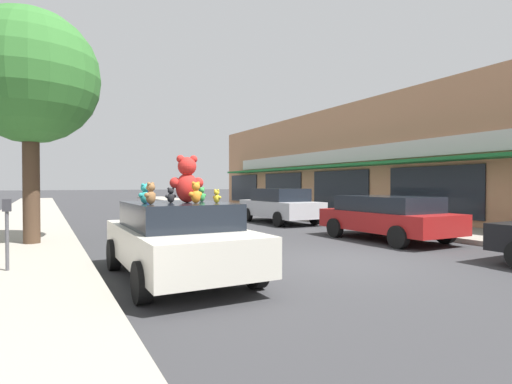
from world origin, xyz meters
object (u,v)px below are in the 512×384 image
at_px(teddy_bear_black, 171,195).
at_px(teddy_bear_brown, 151,194).
at_px(plush_art_car, 178,238).
at_px(parked_car_far_right, 280,205).
at_px(teddy_bear_green, 202,194).
at_px(teddy_bear_giant, 187,180).
at_px(teddy_bear_teal, 145,194).
at_px(teddy_bear_blue, 146,194).
at_px(parked_car_far_center, 387,216).
at_px(parking_meter, 7,225).
at_px(street_tree, 30,78).
at_px(teddy_bear_yellow, 217,196).
at_px(teddy_bear_orange, 196,193).

distance_m(teddy_bear_black, teddy_bear_brown, 0.56).
height_order(plush_art_car, parked_car_far_right, parked_car_far_right).
relative_size(plush_art_car, teddy_bear_green, 14.85).
height_order(teddy_bear_giant, teddy_bear_teal, teddy_bear_giant).
bearing_deg(teddy_bear_brown, teddy_bear_blue, -141.70).
relative_size(teddy_bear_teal, parked_car_far_center, 0.08).
height_order(teddy_bear_giant, teddy_bear_black, teddy_bear_giant).
distance_m(teddy_bear_blue, parking_meter, 2.46).
height_order(plush_art_car, street_tree, street_tree).
xyz_separation_m(teddy_bear_black, parked_car_far_center, (7.12, 1.84, -0.75)).
relative_size(teddy_bear_giant, teddy_bear_black, 3.12).
bearing_deg(parked_car_far_right, parked_car_far_center, -90.00).
xyz_separation_m(teddy_bear_green, teddy_bear_black, (-0.68, -0.30, -0.00)).
relative_size(plush_art_car, street_tree, 0.67).
distance_m(teddy_bear_giant, teddy_bear_yellow, 0.66).
bearing_deg(teddy_bear_yellow, teddy_bear_blue, 11.54).
height_order(plush_art_car, teddy_bear_blue, teddy_bear_blue).
distance_m(teddy_bear_black, teddy_bear_orange, 0.48).
distance_m(parked_car_far_center, street_tree, 10.58).
height_order(teddy_bear_brown, teddy_bear_orange, teddy_bear_orange).
distance_m(teddy_bear_black, teddy_bear_yellow, 0.82).
distance_m(teddy_bear_black, teddy_bear_blue, 0.75).
bearing_deg(teddy_bear_teal, teddy_bear_giant, 143.91).
distance_m(teddy_bear_orange, parked_car_far_center, 7.17).
bearing_deg(teddy_bear_brown, teddy_bear_yellow, 131.86).
bearing_deg(teddy_bear_brown, teddy_bear_teal, -128.66).
relative_size(teddy_bear_giant, teddy_bear_orange, 2.26).
relative_size(teddy_bear_teal, teddy_bear_orange, 0.92).
height_order(teddy_bear_black, teddy_bear_yellow, teddy_bear_black).
xyz_separation_m(teddy_bear_black, teddy_bear_teal, (-0.46, -0.03, 0.03)).
bearing_deg(teddy_bear_orange, teddy_bear_green, -137.98).
height_order(plush_art_car, teddy_bear_giant, teddy_bear_giant).
xyz_separation_m(teddy_bear_giant, teddy_bear_green, (0.39, 0.31, -0.27)).
height_order(teddy_bear_giant, parked_car_far_right, teddy_bear_giant).
distance_m(teddy_bear_brown, parking_meter, 2.84).
bearing_deg(teddy_bear_black, teddy_bear_orange, 132.11).
xyz_separation_m(teddy_bear_green, parking_meter, (-3.22, 1.15, -0.53)).
xyz_separation_m(teddy_bear_teal, teddy_bear_brown, (0.02, -0.33, 0.01)).
bearing_deg(teddy_bear_yellow, teddy_bear_black, 27.93).
height_order(teddy_bear_yellow, teddy_bear_orange, teddy_bear_orange).
bearing_deg(teddy_bear_green, parked_car_far_right, -142.91).
relative_size(teddy_bear_green, parked_car_far_center, 0.07).
relative_size(plush_art_car, teddy_bear_black, 15.05).
height_order(plush_art_car, teddy_bear_orange, teddy_bear_orange).
height_order(teddy_bear_black, teddy_bear_blue, teddy_bear_blue).
xyz_separation_m(teddy_bear_brown, parked_car_far_center, (7.56, 2.20, -0.79)).
bearing_deg(parked_car_far_center, teddy_bear_blue, -171.20).
relative_size(teddy_bear_black, teddy_bear_yellow, 1.14).
bearing_deg(teddy_bear_brown, plush_art_car, 173.30).
height_order(teddy_bear_yellow, teddy_bear_blue, teddy_bear_blue).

